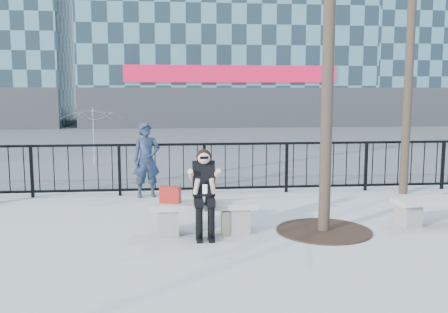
{
  "coord_description": "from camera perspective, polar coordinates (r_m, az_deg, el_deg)",
  "views": [
    {
      "loc": [
        -0.45,
        -7.59,
        2.21
      ],
      "look_at": [
        0.4,
        0.8,
        1.1
      ],
      "focal_mm": 40.0,
      "sensor_mm": 36.0,
      "label": 1
    }
  ],
  "objects": [
    {
      "name": "ground",
      "position": [
        7.92,
        -2.32,
        -8.72
      ],
      "size": [
        120.0,
        120.0,
        0.0
      ],
      "primitive_type": "plane",
      "color": "#A09F9A",
      "rests_on": "ground"
    },
    {
      "name": "street_surface",
      "position": [
        22.7,
        -4.63,
        1.92
      ],
      "size": [
        60.0,
        23.0,
        0.01
      ],
      "primitive_type": "cube",
      "color": "#474747",
      "rests_on": "ground"
    },
    {
      "name": "railing",
      "position": [
        10.73,
        -3.32,
        -1.39
      ],
      "size": [
        14.0,
        0.06,
        1.1
      ],
      "color": "black",
      "rests_on": "ground"
    },
    {
      "name": "tree_grate",
      "position": [
        8.15,
        11.32,
        -8.3
      ],
      "size": [
        1.5,
        1.5,
        0.02
      ],
      "primitive_type": "cylinder",
      "color": "black",
      "rests_on": "ground"
    },
    {
      "name": "bench_main",
      "position": [
        7.84,
        -2.33,
        -6.61
      ],
      "size": [
        1.65,
        0.46,
        0.49
      ],
      "color": "slate",
      "rests_on": "ground"
    },
    {
      "name": "bench_second",
      "position": [
        9.04,
        23.29,
        -5.44
      ],
      "size": [
        1.55,
        0.43,
        0.46
      ],
      "rotation": [
        0.0,
        0.0,
        0.14
      ],
      "color": "slate",
      "rests_on": "ground"
    },
    {
      "name": "seated_woman",
      "position": [
        7.6,
        -2.28,
        -4.2
      ],
      "size": [
        0.5,
        0.64,
        1.34
      ],
      "color": "black",
      "rests_on": "ground"
    },
    {
      "name": "handbag",
      "position": [
        7.77,
        -6.16,
        -4.37
      ],
      "size": [
        0.34,
        0.23,
        0.26
      ],
      "primitive_type": "cube",
      "rotation": [
        0.0,
        0.0,
        -0.29
      ],
      "color": "maroon",
      "rests_on": "bench_main"
    },
    {
      "name": "shopping_bag",
      "position": [
        7.81,
        1.13,
        -7.54
      ],
      "size": [
        0.39,
        0.16,
        0.37
      ],
      "primitive_type": "cube",
      "rotation": [
        0.0,
        0.0,
        0.03
      ],
      "color": "beige",
      "rests_on": "ground"
    },
    {
      "name": "standing_man",
      "position": [
        10.5,
        -8.84,
        -0.41
      ],
      "size": [
        0.64,
        0.49,
        1.56
      ],
      "primitive_type": "imported",
      "rotation": [
        0.0,
        0.0,
        0.23
      ],
      "color": "black",
      "rests_on": "ground"
    },
    {
      "name": "vendor_umbrella",
      "position": [
        15.3,
        -14.76,
        2.22
      ],
      "size": [
        2.51,
        2.53,
        1.73
      ],
      "primitive_type": "imported",
      "rotation": [
        0.0,
        0.0,
        -0.42
      ],
      "color": "yellow",
      "rests_on": "ground"
    }
  ]
}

